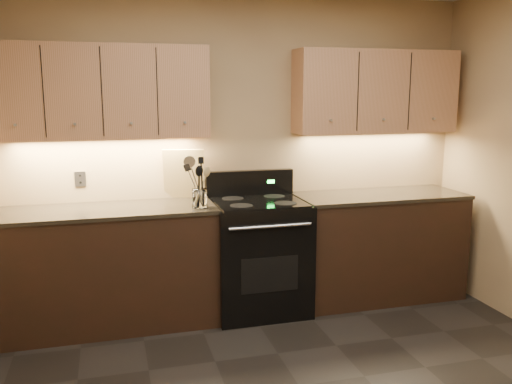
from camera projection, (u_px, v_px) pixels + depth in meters
wall_back at (239, 151)px, 4.60m from camera, size 4.00×0.04×2.60m
counter_left at (111, 267)px, 4.18m from camera, size 1.62×0.62×0.93m
counter_right at (378, 245)px, 4.78m from camera, size 1.46×0.62×0.93m
stove at (258, 254)px, 4.47m from camera, size 0.76×0.68×1.14m
upper_cab_left at (102, 92)px, 4.08m from camera, size 1.60×0.30×0.70m
upper_cab_right at (376, 92)px, 4.67m from camera, size 1.44×0.30×0.70m
outlet_plate at (80, 179)px, 4.29m from camera, size 0.08×0.01×0.12m
utensil_crock at (200, 199)px, 4.13m from camera, size 0.13×0.13×0.14m
cutting_board at (184, 174)px, 4.45m from camera, size 0.35×0.18×0.42m
wooden_spoon at (195, 186)px, 4.09m from camera, size 0.18×0.09×0.30m
black_spoon at (198, 185)px, 4.13m from camera, size 0.07×0.12×0.31m
black_turner at (202, 181)px, 4.08m from camera, size 0.09×0.15×0.39m
steel_spatula at (202, 182)px, 4.13m from camera, size 0.22×0.13×0.37m
steel_skimmer at (203, 181)px, 4.10m from camera, size 0.20×0.10×0.39m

